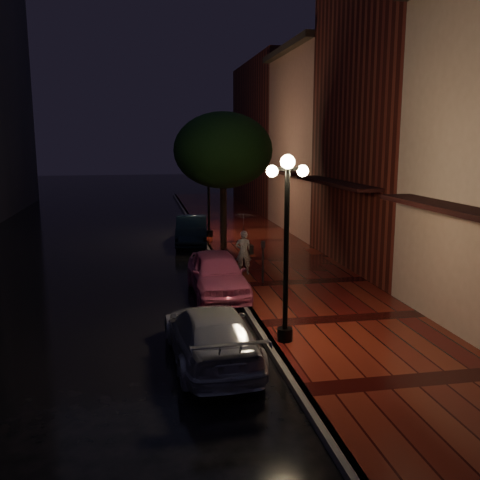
{
  "coord_description": "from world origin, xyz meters",
  "views": [
    {
      "loc": [
        -2.85,
        -16.47,
        4.77
      ],
      "look_at": [
        0.44,
        1.21,
        1.4
      ],
      "focal_mm": 40.0,
      "sensor_mm": 36.0,
      "label": 1
    }
  ],
  "objects_px": {
    "streetlamp_near": "(286,238)",
    "silver_car": "(211,334)",
    "navy_car": "(192,230)",
    "street_tree": "(223,153)",
    "pink_car": "(217,273)",
    "woman_with_umbrella": "(244,234)",
    "streetlamp_far": "(209,186)",
    "parking_meter": "(263,258)"
  },
  "relations": [
    {
      "from": "streetlamp_far",
      "to": "street_tree",
      "type": "bearing_deg",
      "value": -85.09
    },
    {
      "from": "street_tree",
      "to": "silver_car",
      "type": "height_order",
      "value": "street_tree"
    },
    {
      "from": "parking_meter",
      "to": "navy_car",
      "type": "bearing_deg",
      "value": 106.65
    },
    {
      "from": "silver_car",
      "to": "street_tree",
      "type": "bearing_deg",
      "value": -103.02
    },
    {
      "from": "silver_car",
      "to": "parking_meter",
      "type": "distance_m",
      "value": 6.2
    },
    {
      "from": "parking_meter",
      "to": "street_tree",
      "type": "bearing_deg",
      "value": 98.88
    },
    {
      "from": "navy_car",
      "to": "woman_with_umbrella",
      "type": "relative_size",
      "value": 1.84
    },
    {
      "from": "streetlamp_near",
      "to": "street_tree",
      "type": "bearing_deg",
      "value": 88.65
    },
    {
      "from": "silver_car",
      "to": "parking_meter",
      "type": "relative_size",
      "value": 3.07
    },
    {
      "from": "streetlamp_near",
      "to": "street_tree",
      "type": "xyz_separation_m",
      "value": [
        0.26,
        10.99,
        1.64
      ]
    },
    {
      "from": "streetlamp_near",
      "to": "pink_car",
      "type": "bearing_deg",
      "value": 101.82
    },
    {
      "from": "streetlamp_far",
      "to": "navy_car",
      "type": "relative_size",
      "value": 1.08
    },
    {
      "from": "streetlamp_near",
      "to": "street_tree",
      "type": "height_order",
      "value": "street_tree"
    },
    {
      "from": "street_tree",
      "to": "navy_car",
      "type": "distance_m",
      "value": 4.26
    },
    {
      "from": "pink_car",
      "to": "silver_car",
      "type": "relative_size",
      "value": 0.94
    },
    {
      "from": "streetlamp_near",
      "to": "woman_with_umbrella",
      "type": "distance_m",
      "value": 6.5
    },
    {
      "from": "streetlamp_far",
      "to": "silver_car",
      "type": "relative_size",
      "value": 1.01
    },
    {
      "from": "woman_with_umbrella",
      "to": "parking_meter",
      "type": "xyz_separation_m",
      "value": [
        0.4,
        -1.27,
        -0.59
      ]
    },
    {
      "from": "street_tree",
      "to": "navy_car",
      "type": "height_order",
      "value": "street_tree"
    },
    {
      "from": "street_tree",
      "to": "woman_with_umbrella",
      "type": "relative_size",
      "value": 2.68
    },
    {
      "from": "pink_car",
      "to": "woman_with_umbrella",
      "type": "xyz_separation_m",
      "value": [
        1.2,
        1.88,
        0.89
      ]
    },
    {
      "from": "pink_car",
      "to": "silver_car",
      "type": "distance_m",
      "value": 5.15
    },
    {
      "from": "silver_car",
      "to": "parking_meter",
      "type": "bearing_deg",
      "value": -116.24
    },
    {
      "from": "streetlamp_far",
      "to": "parking_meter",
      "type": "relative_size",
      "value": 3.09
    },
    {
      "from": "streetlamp_near",
      "to": "navy_car",
      "type": "height_order",
      "value": "streetlamp_near"
    },
    {
      "from": "pink_car",
      "to": "navy_car",
      "type": "bearing_deg",
      "value": 88.83
    },
    {
      "from": "streetlamp_near",
      "to": "parking_meter",
      "type": "height_order",
      "value": "streetlamp_near"
    },
    {
      "from": "street_tree",
      "to": "streetlamp_far",
      "type": "bearing_deg",
      "value": 94.91
    },
    {
      "from": "streetlamp_near",
      "to": "navy_car",
      "type": "xyz_separation_m",
      "value": [
        -0.95,
        12.94,
        -1.95
      ]
    },
    {
      "from": "street_tree",
      "to": "parking_meter",
      "type": "xyz_separation_m",
      "value": [
        0.39,
        -5.85,
        -3.25
      ]
    },
    {
      "from": "street_tree",
      "to": "navy_car",
      "type": "relative_size",
      "value": 1.46
    },
    {
      "from": "streetlamp_near",
      "to": "parking_meter",
      "type": "distance_m",
      "value": 5.43
    },
    {
      "from": "streetlamp_near",
      "to": "streetlamp_far",
      "type": "bearing_deg",
      "value": 90.0
    },
    {
      "from": "pink_car",
      "to": "woman_with_umbrella",
      "type": "relative_size",
      "value": 1.86
    },
    {
      "from": "navy_car",
      "to": "street_tree",
      "type": "bearing_deg",
      "value": -52.1
    },
    {
      "from": "streetlamp_far",
      "to": "navy_car",
      "type": "distance_m",
      "value": 2.41
    },
    {
      "from": "streetlamp_near",
      "to": "silver_car",
      "type": "distance_m",
      "value": 2.73
    },
    {
      "from": "navy_car",
      "to": "parking_meter",
      "type": "distance_m",
      "value": 7.97
    },
    {
      "from": "streetlamp_near",
      "to": "navy_car",
      "type": "relative_size",
      "value": 1.08
    },
    {
      "from": "streetlamp_far",
      "to": "street_tree",
      "type": "xyz_separation_m",
      "value": [
        0.26,
        -3.01,
        1.64
      ]
    },
    {
      "from": "navy_car",
      "to": "silver_car",
      "type": "xyz_separation_m",
      "value": [
        -0.85,
        -13.47,
        -0.03
      ]
    },
    {
      "from": "navy_car",
      "to": "silver_car",
      "type": "relative_size",
      "value": 0.93
    }
  ]
}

